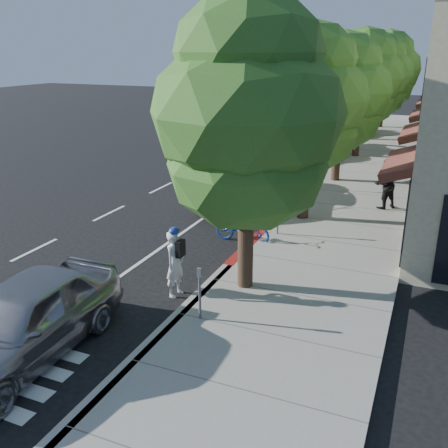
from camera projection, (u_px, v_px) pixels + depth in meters
The scene contains 18 objects.
ground at pixel (240, 257), 15.22m from camera, with size 120.00×120.00×0.00m, color black.
sidewalk at pixel (358, 195), 21.29m from camera, with size 4.60×56.00×0.15m, color gray.
curb at pixel (305, 190), 22.14m from camera, with size 0.30×56.00×0.15m, color #9E998E.
curb_red_segment at pixel (252, 243), 16.06m from camera, with size 0.32×4.00×0.15m, color maroon.
street_tree_0 at pixel (248, 117), 11.65m from camera, with size 4.63×4.63×7.33m.
street_tree_1 at pixel (309, 101), 16.91m from camera, with size 4.08×4.08×6.94m.
street_tree_2 at pixel (341, 93), 22.19m from camera, with size 4.50×4.50×6.80m.
street_tree_3 at pixel (362, 80), 27.31m from camera, with size 4.57×4.57×7.14m.
street_tree_4 at pixel (375, 77), 32.57m from camera, with size 4.92×4.92×7.06m.
street_tree_5 at pixel (386, 70), 37.72m from camera, with size 5.26×5.26×7.37m.
cyclist at pixel (175, 264), 12.61m from camera, with size 0.64×0.42×1.74m, color silver.
bicycle at pixel (242, 228), 16.23m from camera, with size 0.66×1.90×1.00m, color #163F9A.
silver_suv at pixel (242, 181), 20.45m from camera, with size 2.90×6.29×1.75m, color #B4B3B8.
dark_sedan at pixel (298, 147), 28.06m from camera, with size 1.52×4.35×1.43m, color black.
white_pickup at pixel (321, 139), 29.91m from camera, with size 2.31×5.69×1.65m, color #B8B8B8.
dark_suv_far at pixel (354, 125), 36.03m from camera, with size 1.70×4.23×1.44m, color black.
near_car_a at pixel (22, 321), 10.05m from camera, with size 1.99×4.94×1.68m, color #A0A0A4.
pedestrian at pixel (385, 184), 19.05m from camera, with size 0.94×0.73×1.93m, color black.
Camera 1 is at (4.99, -13.09, 6.04)m, focal length 40.00 mm.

